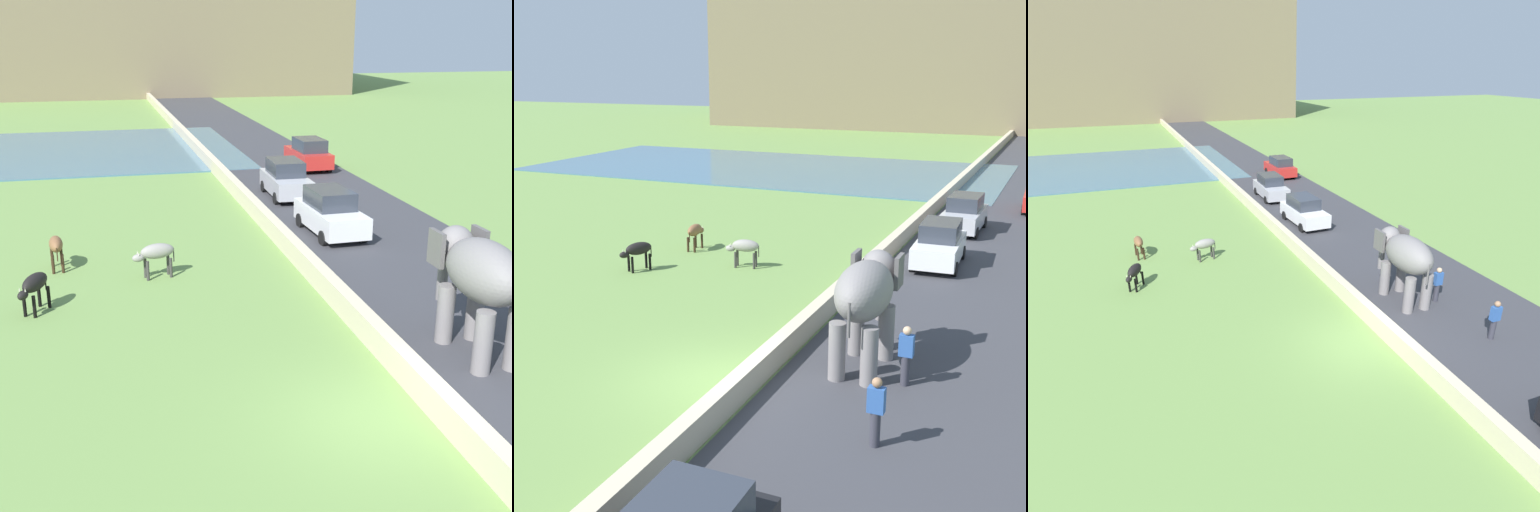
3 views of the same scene
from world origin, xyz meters
The scene contains 13 objects.
ground_plane centered at (0.00, 0.00, 0.00)m, with size 220.00×220.00×0.00m, color #6B8E47.
road_surface centered at (5.00, 20.00, 0.03)m, with size 7.00×120.00×0.06m, color #38383D.
barrier_wall centered at (1.20, 18.00, 0.36)m, with size 0.40×110.00×0.72m, color beige.
lake centered at (-14.00, 35.41, 0.04)m, with size 36.00×18.00×0.08m, color #426B84.
hill_distant centered at (-6.00, 83.81, 10.47)m, with size 64.00×28.00×20.94m, color #75664C.
elephant centered at (3.42, 2.37, 2.04)m, with size 1.43×3.47×2.99m.
person_beside_elephant centered at (4.70, 1.63, 0.87)m, with size 0.36×0.22×1.63m.
person_trailing centered at (4.79, -1.49, 0.87)m, with size 0.36×0.22×1.63m.
car_silver centered at (3.43, 19.50, 0.90)m, with size 1.87×4.04×1.80m.
car_white centered at (3.42, 13.06, 0.90)m, with size 1.92×4.06×1.80m.
cow_black centered at (-7.30, 7.55, 0.84)m, with size 0.94×1.38×1.15m.
cow_brown centered at (-6.84, 11.29, 0.84)m, with size 0.53×1.41×1.15m.
cow_grey centered at (-3.68, 9.68, 0.84)m, with size 1.42×0.63×1.15m.
Camera 2 is at (8.00, -14.28, 7.83)m, focal length 48.42 mm.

